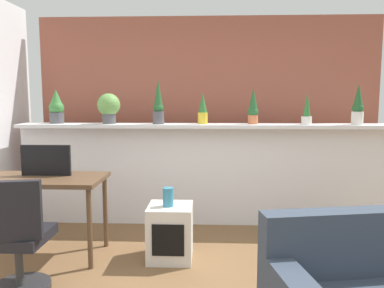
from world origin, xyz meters
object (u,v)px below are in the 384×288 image
Objects in this scene: potted_plant_1 at (109,107)px; office_chair at (16,247)px; desk at (43,186)px; vase_on_shelf at (168,197)px; tv_monitor at (46,160)px; potted_plant_4 at (253,107)px; side_cube_shelf at (170,232)px; potted_plant_3 at (203,109)px; potted_plant_5 at (307,110)px; potted_plant_2 at (158,105)px; potted_plant_6 at (358,106)px; potted_plant_0 at (56,107)px.

potted_plant_1 is 2.02m from office_chair.
vase_on_shelf is at bearing -1.46° from desk.
potted_plant_4 is at bearing 24.38° from tv_monitor.
potted_plant_4 is at bearing 49.97° from side_cube_shelf.
potted_plant_3 is 1.88m from desk.
vase_on_shelf is at bearing -140.48° from side_cube_shelf.
tv_monitor is (-2.61, -0.86, -0.44)m from potted_plant_5.
office_chair is 5.35× the size of vase_on_shelf.
tv_monitor is 2.71× the size of vase_on_shelf.
potted_plant_2 reaches higher than tv_monitor.
potted_plant_1 is 1.51m from vase_on_shelf.
potted_plant_2 reaches higher than potted_plant_5.
potted_plant_5 is at bearing 34.22° from office_chair.
vase_on_shelf is (-0.87, -1.03, -0.78)m from potted_plant_4.
potted_plant_4 is (1.08, 0.05, -0.03)m from potted_plant_2.
potted_plant_1 is 0.77× the size of potted_plant_6.
potted_plant_6 reaches higher than vase_on_shelf.
potted_plant_2 is at bearing 103.09° from side_cube_shelf.
office_chair is (0.37, -1.77, -0.97)m from potted_plant_0.
potted_plant_2 is at bearing -177.48° from potted_plant_4.
potted_plant_2 is 1.08m from potted_plant_4.
potted_plant_0 is 1.71m from potted_plant_3.
potted_plant_2 reaches higher than vase_on_shelf.
potted_plant_3 is 1.72m from potted_plant_6.
potted_plant_4 reaches higher than potted_plant_3.
potted_plant_1 is 0.98× the size of potted_plant_3.
potted_plant_0 is at bearing 176.91° from potted_plant_1.
potted_plant_5 reaches higher than potted_plant_1.
potted_plant_4 is 0.90× the size of tv_monitor.
potted_plant_6 is (1.72, -0.04, 0.04)m from potted_plant_3.
office_chair is at bearing -127.38° from potted_plant_3.
potted_plant_6 is (0.56, 0.01, 0.05)m from potted_plant_5.
desk is at bearing 178.54° from vase_on_shelf.
potted_plant_3 is 0.77× the size of tv_monitor.
potted_plant_1 is 2.24m from potted_plant_5.
potted_plant_6 is (1.15, -0.05, 0.01)m from potted_plant_4.
potted_plant_3 is (0.50, 0.04, -0.05)m from potted_plant_2.
potted_plant_2 is 1.44× the size of potted_plant_3.
tv_monitor is 0.51× the size of office_chair.
tv_monitor is 0.98m from office_chair.
potted_plant_5 is 3.16m from office_chair.
side_cube_shelf is at bearing -51.31° from potted_plant_1.
desk is 1.24m from side_cube_shelf.
potted_plant_4 is (2.28, -0.02, 0.00)m from potted_plant_0.
potted_plant_1 is at bearing -179.58° from potted_plant_4.
office_chair is (-0.25, -1.74, -0.98)m from potted_plant_1.
potted_plant_4 is at bearing -0.54° from potted_plant_0.
side_cube_shelf is at bearing -146.35° from potted_plant_5.
potted_plant_3 is at bearing 34.36° from desk.
tv_monitor is (0.00, 0.08, 0.23)m from desk.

